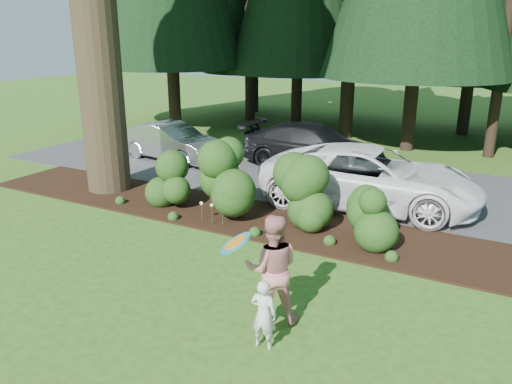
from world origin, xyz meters
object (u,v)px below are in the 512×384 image
child (263,314)px  frisbee (235,243)px  car_dark_suv (314,146)px  car_white_suv (370,177)px  car_silver_wagon (171,142)px  adult (272,269)px

child → frisbee: size_ratio=2.13×
car_dark_suv → car_white_suv: bearing=-139.4°
frisbee → car_silver_wagon: bearing=132.3°
car_white_suv → adult: size_ratio=3.16×
car_silver_wagon → frisbee: bearing=-130.2°
car_silver_wagon → adult: adult is taller
car_silver_wagon → adult: (8.06, -7.85, 0.21)m
adult → car_silver_wagon: bearing=-71.3°
car_white_suv → child: size_ratio=5.22×
car_white_suv → child: car_white_suv is taller
adult → frisbee: size_ratio=3.52×
car_white_suv → frisbee: bearing=175.7°
car_dark_suv → adult: (3.10, -9.35, 0.15)m
car_dark_suv → car_silver_wagon: bearing=104.8°
car_dark_suv → frisbee: 10.56m
child → frisbee: frisbee is taller
car_white_suv → car_silver_wagon: bearing=74.0°
car_silver_wagon → adult: size_ratio=2.23×
child → car_silver_wagon: bearing=-51.2°
child → adult: size_ratio=0.61×
car_silver_wagon → car_white_suv: car_white_suv is taller
car_silver_wagon → frisbee: size_ratio=7.85×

